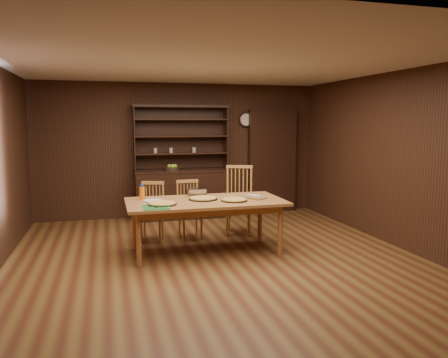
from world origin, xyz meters
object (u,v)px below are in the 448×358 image
object	(u,v)px
chair_center	(189,207)
chair_right	(239,197)
dining_table	(205,205)
chair_left	(152,209)
juice_bottle	(142,193)
china_hutch	(182,187)

from	to	relation	value
chair_center	chair_right	bearing A→B (deg)	-0.57
dining_table	chair_center	xyz separation A→B (m)	(-0.08, 0.84, -0.19)
dining_table	chair_center	size ratio (longest dim) A/B	2.38
chair_left	juice_bottle	xyz separation A→B (m)	(-0.19, -0.54, 0.36)
dining_table	chair_left	world-z (taller)	chair_left
dining_table	china_hutch	bearing A→B (deg)	88.36
juice_bottle	chair_center	bearing A→B (deg)	34.27
dining_table	chair_right	xyz separation A→B (m)	(0.78, 0.92, -0.08)
china_hutch	chair_right	size ratio (longest dim) A/B	1.92
juice_bottle	china_hutch	bearing A→B (deg)	65.33
dining_table	chair_left	bearing A→B (deg)	127.94
china_hutch	chair_center	xyz separation A→B (m)	(-0.15, -1.49, -0.11)
dining_table	chair_center	bearing A→B (deg)	95.54
juice_bottle	chair_left	bearing A→B (deg)	70.17
chair_center	chair_right	xyz separation A→B (m)	(0.86, 0.07, 0.11)
chair_right	juice_bottle	distance (m)	1.76
china_hutch	juice_bottle	size ratio (longest dim) A/B	10.18
chair_center	juice_bottle	world-z (taller)	juice_bottle
chair_left	chair_center	world-z (taller)	chair_center
juice_bottle	dining_table	bearing A→B (deg)	-20.02
chair_left	chair_right	world-z (taller)	chair_right
dining_table	chair_left	distance (m)	1.10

